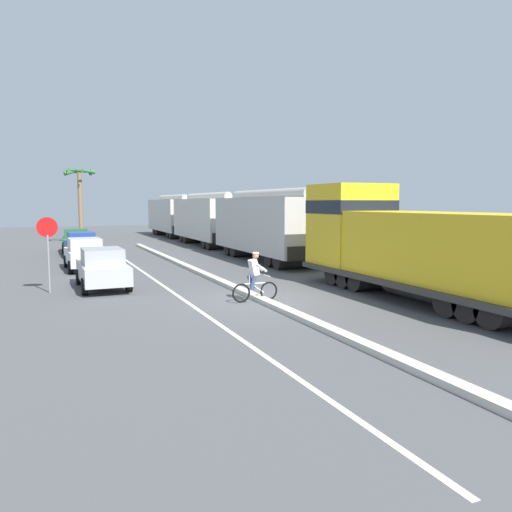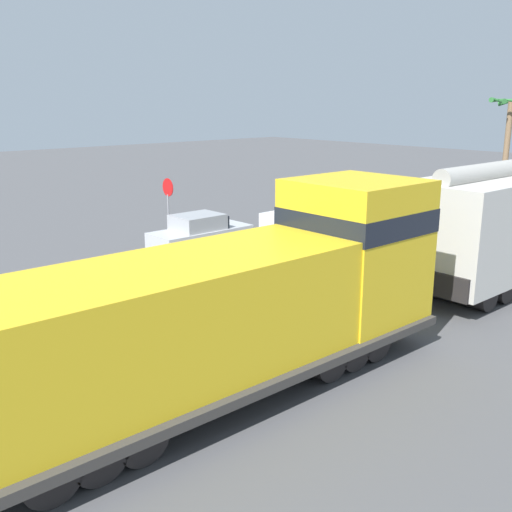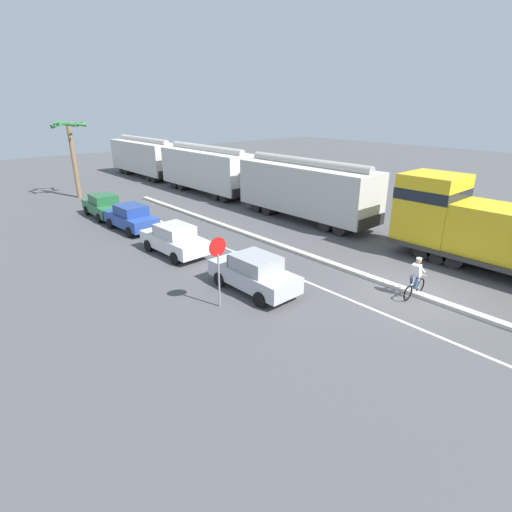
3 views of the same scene
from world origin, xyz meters
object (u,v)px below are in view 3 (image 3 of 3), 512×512
at_px(hopper_car_trailing, 145,157).
at_px(stop_sign, 218,259).
at_px(parked_car_green, 104,206).
at_px(palm_tree_near, 70,140).
at_px(cyclist, 416,279).
at_px(parked_car_white, 174,239).
at_px(locomotive, 503,236).
at_px(hopper_car_middle, 207,170).
at_px(parked_car_blue, 131,217).
at_px(parked_car_silver, 254,273).
at_px(hopper_car_lead, 306,190).

height_order(hopper_car_trailing, stop_sign, hopper_car_trailing).
distance_m(parked_car_green, palm_tree_near, 8.54).
bearing_deg(stop_sign, hopper_car_trailing, 67.86).
bearing_deg(cyclist, palm_tree_near, 97.58).
height_order(parked_car_white, palm_tree_near, palm_tree_near).
xyz_separation_m(locomotive, palm_tree_near, (-9.20, 29.57, 2.96)).
relative_size(hopper_car_middle, palm_tree_near, 1.66).
bearing_deg(hopper_car_middle, locomotive, -90.00).
distance_m(hopper_car_trailing, stop_sign, 31.77).
distance_m(hopper_car_middle, parked_car_blue, 11.70).
distance_m(locomotive, hopper_car_trailing, 35.36).
bearing_deg(stop_sign, locomotive, -26.34).
height_order(hopper_car_trailing, palm_tree_near, palm_tree_near).
bearing_deg(locomotive, parked_car_green, 114.52).
xyz_separation_m(parked_car_green, cyclist, (4.62, -20.79, 0.00)).
bearing_deg(palm_tree_near, stop_sign, -96.68).
bearing_deg(parked_car_white, hopper_car_middle, 48.41).
relative_size(hopper_car_middle, cyclist, 6.18).
relative_size(parked_car_green, cyclist, 2.49).
xyz_separation_m(parked_car_silver, stop_sign, (-1.98, -0.19, 1.21)).
relative_size(parked_car_white, parked_car_blue, 1.00).
bearing_deg(hopper_car_lead, hopper_car_trailing, 90.00).
bearing_deg(hopper_car_middle, parked_car_white, -131.59).
bearing_deg(parked_car_white, hopper_car_lead, -0.54).
height_order(parked_car_white, stop_sign, stop_sign).
distance_m(locomotive, parked_car_blue, 20.46).
relative_size(locomotive, parked_car_green, 2.72).
bearing_deg(parked_car_white, cyclist, -66.51).
height_order(parked_car_silver, cyclist, cyclist).
xyz_separation_m(locomotive, parked_car_green, (-10.05, 22.04, -0.98)).
height_order(locomotive, hopper_car_trailing, locomotive).
distance_m(parked_car_blue, cyclist, 17.19).
bearing_deg(palm_tree_near, hopper_car_lead, -62.14).
relative_size(parked_car_green, stop_sign, 1.48).
distance_m(locomotive, cyclist, 5.66).
relative_size(hopper_car_trailing, stop_sign, 3.68).
bearing_deg(stop_sign, parked_car_green, 83.20).
relative_size(hopper_car_trailing, parked_car_white, 2.49).
height_order(hopper_car_trailing, cyclist, hopper_car_trailing).
relative_size(parked_car_silver, parked_car_white, 0.99).
bearing_deg(locomotive, parked_car_white, 129.81).
bearing_deg(parked_car_green, parked_car_silver, -89.79).
height_order(hopper_car_lead, hopper_car_trailing, same).
relative_size(parked_car_silver, stop_sign, 1.47).
bearing_deg(parked_car_blue, palm_tree_near, 86.09).
height_order(parked_car_silver, parked_car_blue, same).
bearing_deg(hopper_car_lead, parked_car_white, 179.46).
xyz_separation_m(hopper_car_trailing, parked_car_green, (-10.05, -13.32, -1.26)).
distance_m(hopper_car_lead, parked_car_white, 10.29).
height_order(locomotive, parked_car_green, locomotive).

